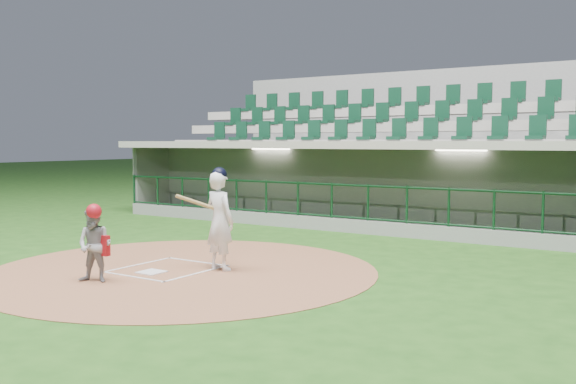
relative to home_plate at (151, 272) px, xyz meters
name	(u,v)px	position (x,y,z in m)	size (l,w,h in m)	color
ground	(178,267)	(0.00, 0.70, -0.02)	(120.00, 120.00, 0.00)	#1E4914
dirt_circle	(183,270)	(0.30, 0.50, -0.02)	(7.20, 7.20, 0.01)	brown
home_plate	(151,272)	(0.00, 0.00, 0.00)	(0.43, 0.43, 0.02)	silver
batter_box_chalk	(167,269)	(0.00, 0.40, 0.00)	(1.55, 1.80, 0.01)	white
dugout_structure	(362,191)	(-0.04, 8.51, 0.94)	(16.40, 3.70, 3.00)	gray
seating_deck	(405,171)	(0.00, 11.61, 1.40)	(17.00, 6.72, 5.15)	slate
batter	(220,219)	(0.87, 0.90, 0.94)	(0.90, 0.92, 1.90)	white
catcher	(95,244)	(-0.23, -1.07, 0.64)	(0.74, 0.67, 1.33)	gray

